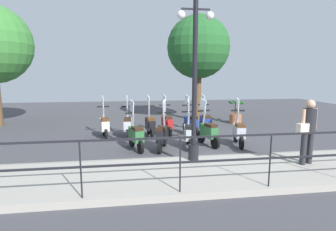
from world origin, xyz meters
name	(u,v)px	position (x,y,z in m)	size (l,w,h in m)	color
ground_plane	(183,141)	(0.00, 0.00, 0.00)	(28.00, 28.00, 0.00)	#424247
promenade_walkway	(209,173)	(-3.15, 0.00, 0.07)	(2.20, 20.00, 0.15)	#A39E93
fence_railing	(227,151)	(-4.20, 0.00, 0.91)	(0.04, 16.03, 1.07)	black
lamp_post_near	(194,90)	(-2.40, 0.20, 1.95)	(0.26, 0.90, 4.08)	black
pedestrian_with_bag	(308,127)	(-3.11, -2.45, 1.08)	(0.42, 0.63, 1.59)	#28282D
tree_distant	(198,48)	(4.06, -1.54, 3.61)	(3.07, 3.07, 5.17)	brown
potted_palm	(236,114)	(2.96, -3.14, 0.45)	(1.06, 0.66, 1.05)	#9E5B3D
scooter_near_0	(239,131)	(-0.78, -1.71, 0.48)	(1.22, 0.48, 1.54)	black
scooter_near_1	(208,131)	(-0.65, -0.71, 0.48)	(1.20, 0.55, 1.54)	black
scooter_near_2	(189,133)	(-0.81, -0.04, 0.48)	(1.23, 0.44, 1.54)	black
scooter_near_3	(162,135)	(-0.93, 0.84, 0.48)	(1.20, 0.55, 1.54)	black
scooter_near_4	(136,135)	(-0.83, 1.65, 0.48)	(1.20, 0.55, 1.54)	black
scooter_far_0	(205,122)	(1.00, -1.09, 0.48)	(1.23, 0.44, 1.54)	black
scooter_far_1	(191,123)	(0.94, -0.48, 0.48)	(1.21, 0.52, 1.54)	black
scooter_far_2	(167,123)	(1.06, 0.43, 0.48)	(1.23, 0.44, 1.54)	black
scooter_far_3	(150,124)	(0.84, 1.08, 0.48)	(1.23, 0.44, 1.54)	black
scooter_far_4	(128,125)	(0.84, 1.92, 0.48)	(1.23, 0.44, 1.54)	black
scooter_far_5	(105,125)	(0.93, 2.76, 0.48)	(1.22, 0.49, 1.54)	black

